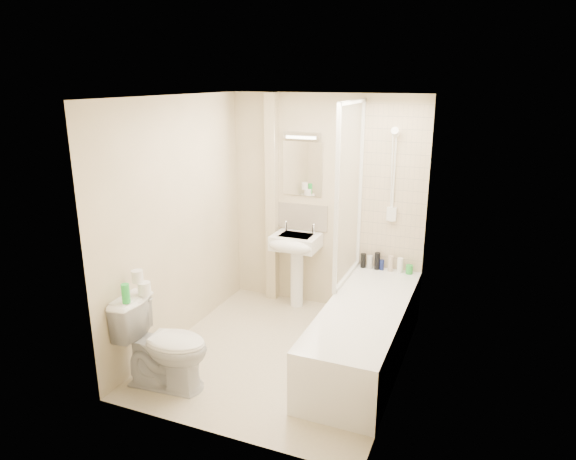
% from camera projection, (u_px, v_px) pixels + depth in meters
% --- Properties ---
extents(floor, '(2.50, 2.50, 0.00)m').
position_uv_depth(floor, '(282.00, 354.00, 4.93)').
color(floor, beige).
rests_on(floor, ground).
extents(wall_back, '(2.20, 0.02, 2.40)m').
position_uv_depth(wall_back, '(325.00, 204.00, 5.70)').
color(wall_back, beige).
rests_on(wall_back, ground).
extents(wall_left, '(0.02, 2.50, 2.40)m').
position_uv_depth(wall_left, '(178.00, 222.00, 4.99)').
color(wall_left, beige).
rests_on(wall_left, ground).
extents(wall_right, '(0.02, 2.50, 2.40)m').
position_uv_depth(wall_right, '(405.00, 250.00, 4.19)').
color(wall_right, beige).
rests_on(wall_right, ground).
extents(ceiling, '(2.20, 2.50, 0.02)m').
position_uv_depth(ceiling, '(281.00, 96.00, 4.25)').
color(ceiling, white).
rests_on(ceiling, wall_back).
extents(tile_back, '(0.70, 0.01, 1.75)m').
position_uv_depth(tile_back, '(394.00, 190.00, 5.35)').
color(tile_back, beige).
rests_on(tile_back, wall_back).
extents(tile_right, '(0.01, 2.10, 1.75)m').
position_uv_depth(tile_right, '(410.00, 217.00, 4.31)').
color(tile_right, beige).
rests_on(tile_right, wall_right).
extents(pipe_boxing, '(0.12, 0.12, 2.40)m').
position_uv_depth(pipe_boxing, '(272.00, 200.00, 5.87)').
color(pipe_boxing, beige).
rests_on(pipe_boxing, ground).
extents(splashback, '(0.60, 0.02, 0.30)m').
position_uv_depth(splashback, '(302.00, 217.00, 5.84)').
color(splashback, beige).
rests_on(splashback, wall_back).
extents(mirror, '(0.46, 0.01, 0.60)m').
position_uv_depth(mirror, '(303.00, 169.00, 5.68)').
color(mirror, white).
rests_on(mirror, wall_back).
extents(strip_light, '(0.42, 0.07, 0.07)m').
position_uv_depth(strip_light, '(302.00, 135.00, 5.55)').
color(strip_light, silver).
rests_on(strip_light, wall_back).
extents(bathtub, '(0.70, 2.10, 0.55)m').
position_uv_depth(bathtub, '(365.00, 332.00, 4.76)').
color(bathtub, white).
rests_on(bathtub, ground).
extents(shower_screen, '(0.04, 0.92, 1.80)m').
position_uv_depth(shower_screen, '(350.00, 193.00, 5.08)').
color(shower_screen, white).
rests_on(shower_screen, bathtub).
extents(shower_fixture, '(0.10, 0.16, 0.99)m').
position_uv_depth(shower_fixture, '(393.00, 179.00, 5.28)').
color(shower_fixture, white).
rests_on(shower_fixture, wall_back).
extents(pedestal_sink, '(0.51, 0.48, 0.99)m').
position_uv_depth(pedestal_sink, '(295.00, 251.00, 5.73)').
color(pedestal_sink, white).
rests_on(pedestal_sink, ground).
extents(bottle_black_a, '(0.06, 0.06, 0.16)m').
position_uv_depth(bottle_black_a, '(363.00, 260.00, 5.61)').
color(bottle_black_a, black).
rests_on(bottle_black_a, bathtub).
extents(bottle_white_a, '(0.06, 0.06, 0.14)m').
position_uv_depth(bottle_white_a, '(370.00, 262.00, 5.58)').
color(bottle_white_a, silver).
rests_on(bottle_white_a, bathtub).
extents(bottle_black_b, '(0.06, 0.06, 0.19)m').
position_uv_depth(bottle_black_b, '(377.00, 261.00, 5.55)').
color(bottle_black_b, black).
rests_on(bottle_black_b, bathtub).
extents(bottle_blue, '(0.05, 0.05, 0.11)m').
position_uv_depth(bottle_blue, '(382.00, 265.00, 5.54)').
color(bottle_blue, navy).
rests_on(bottle_blue, bathtub).
extents(bottle_cream, '(0.06, 0.06, 0.17)m').
position_uv_depth(bottle_cream, '(391.00, 264.00, 5.50)').
color(bottle_cream, beige).
rests_on(bottle_cream, bathtub).
extents(bottle_white_b, '(0.06, 0.06, 0.16)m').
position_uv_depth(bottle_white_b, '(400.00, 265.00, 5.46)').
color(bottle_white_b, white).
rests_on(bottle_white_b, bathtub).
extents(bottle_green, '(0.07, 0.07, 0.10)m').
position_uv_depth(bottle_green, '(409.00, 269.00, 5.44)').
color(bottle_green, green).
rests_on(bottle_green, bathtub).
extents(toilet, '(0.57, 0.84, 0.79)m').
position_uv_depth(toilet, '(164.00, 344.00, 4.33)').
color(toilet, white).
rests_on(toilet, ground).
extents(toilet_roll_lower, '(0.11, 0.11, 0.11)m').
position_uv_depth(toilet_roll_lower, '(144.00, 288.00, 4.33)').
color(toilet_roll_lower, white).
rests_on(toilet_roll_lower, toilet).
extents(toilet_roll_upper, '(0.10, 0.10, 0.10)m').
position_uv_depth(toilet_roll_upper, '(137.00, 276.00, 4.32)').
color(toilet_roll_upper, white).
rests_on(toilet_roll_upper, toilet_roll_lower).
extents(green_bottle, '(0.07, 0.07, 0.16)m').
position_uv_depth(green_bottle, '(126.00, 294.00, 4.16)').
color(green_bottle, green).
rests_on(green_bottle, toilet).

